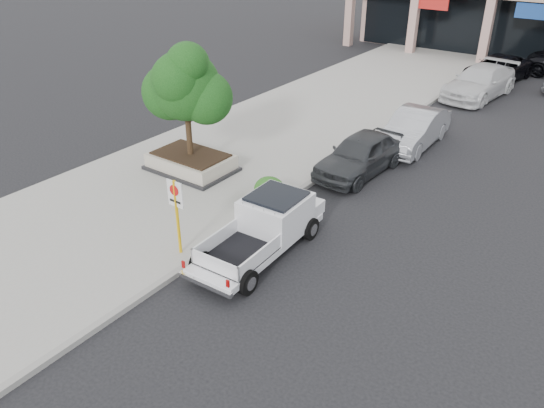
# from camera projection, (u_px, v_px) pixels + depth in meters

# --- Properties ---
(ground) EXTENTS (120.00, 120.00, 0.00)m
(ground) POSITION_uv_depth(u_px,v_px,m) (257.00, 267.00, 14.93)
(ground) COLOR black
(ground) RESTS_ON ground
(sidewalk) EXTENTS (8.00, 52.00, 0.15)m
(sidewalk) POSITION_uv_depth(u_px,v_px,m) (239.00, 152.00, 21.99)
(sidewalk) COLOR gray
(sidewalk) RESTS_ON ground
(curb) EXTENTS (0.20, 52.00, 0.15)m
(curb) POSITION_uv_depth(u_px,v_px,m) (321.00, 176.00, 19.95)
(curb) COLOR gray
(curb) RESTS_ON ground
(planter) EXTENTS (3.20, 2.20, 0.68)m
(planter) POSITION_uv_depth(u_px,v_px,m) (191.00, 162.00, 20.13)
(planter) COLOR black
(planter) RESTS_ON sidewalk
(planter_tree) EXTENTS (2.90, 2.55, 4.00)m
(planter_tree) POSITION_uv_depth(u_px,v_px,m) (191.00, 86.00, 18.76)
(planter_tree) COLOR #2F2212
(planter_tree) RESTS_ON planter
(no_parking_sign) EXTENTS (0.55, 0.09, 2.30)m
(no_parking_sign) POSITION_uv_depth(u_px,v_px,m) (176.00, 207.00, 14.62)
(no_parking_sign) COLOR #E9B00C
(no_parking_sign) RESTS_ON sidewalk
(hedge) EXTENTS (1.10, 0.99, 0.93)m
(hedge) POSITION_uv_depth(u_px,v_px,m) (270.00, 190.00, 17.74)
(hedge) COLOR #164D16
(hedge) RESTS_ON sidewalk
(pickup_truck) EXTENTS (2.02, 5.04, 1.57)m
(pickup_truck) POSITION_uv_depth(u_px,v_px,m) (259.00, 231.00, 15.14)
(pickup_truck) COLOR white
(pickup_truck) RESTS_ON ground
(curb_car_a) EXTENTS (2.14, 4.64, 1.54)m
(curb_car_a) POSITION_uv_depth(u_px,v_px,m) (361.00, 154.00, 20.04)
(curb_car_a) COLOR #2E3134
(curb_car_a) RESTS_ON ground
(curb_car_b) EXTENTS (1.75, 4.75, 1.55)m
(curb_car_b) POSITION_uv_depth(u_px,v_px,m) (414.00, 129.00, 22.37)
(curb_car_b) COLOR #A9ABB1
(curb_car_b) RESTS_ON ground
(curb_car_c) EXTENTS (3.00, 5.89, 1.64)m
(curb_car_c) POSITION_uv_depth(u_px,v_px,m) (480.00, 82.00, 28.48)
(curb_car_c) COLOR silver
(curb_car_c) RESTS_ON ground
(curb_car_d) EXTENTS (3.18, 5.63, 1.48)m
(curb_car_d) POSITION_uv_depth(u_px,v_px,m) (497.00, 69.00, 31.18)
(curb_car_d) COLOR black
(curb_car_d) RESTS_ON ground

